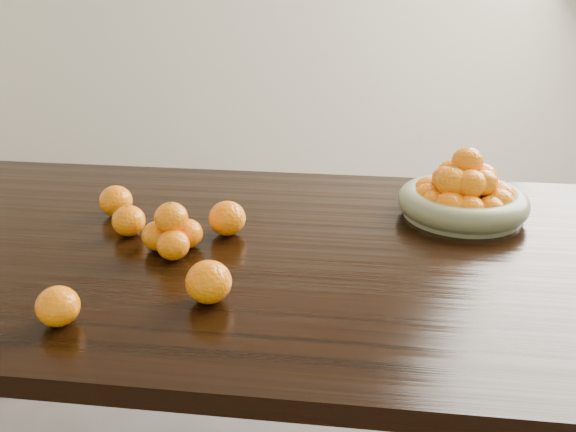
# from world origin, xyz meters

# --- Properties ---
(dining_table) EXTENTS (2.00, 1.00, 0.75)m
(dining_table) POSITION_xyz_m (0.00, 0.00, 0.66)
(dining_table) COLOR black
(dining_table) RESTS_ON ground
(fruit_bowl) EXTENTS (0.30, 0.30, 0.17)m
(fruit_bowl) POSITION_xyz_m (0.37, 0.23, 0.80)
(fruit_bowl) COLOR gray
(fruit_bowl) RESTS_ON dining_table
(orange_pyramid) EXTENTS (0.12, 0.13, 0.11)m
(orange_pyramid) POSITION_xyz_m (-0.25, -0.05, 0.79)
(orange_pyramid) COLOR orange
(orange_pyramid) RESTS_ON dining_table
(loose_orange_0) EXTENTS (0.07, 0.07, 0.07)m
(loose_orange_0) POSITION_xyz_m (-0.37, 0.02, 0.78)
(loose_orange_0) COLOR orange
(loose_orange_0) RESTS_ON dining_table
(loose_orange_1) EXTENTS (0.07, 0.07, 0.07)m
(loose_orange_1) POSITION_xyz_m (-0.35, -0.35, 0.78)
(loose_orange_1) COLOR orange
(loose_orange_1) RESTS_ON dining_table
(loose_orange_2) EXTENTS (0.08, 0.08, 0.08)m
(loose_orange_2) POSITION_xyz_m (-0.12, -0.24, 0.79)
(loose_orange_2) COLOR orange
(loose_orange_2) RESTS_ON dining_table
(loose_orange_3) EXTENTS (0.08, 0.08, 0.07)m
(loose_orange_3) POSITION_xyz_m (-0.44, 0.13, 0.79)
(loose_orange_3) COLOR orange
(loose_orange_3) RESTS_ON dining_table
(loose_orange_4) EXTENTS (0.08, 0.08, 0.08)m
(loose_orange_4) POSITION_xyz_m (-0.16, 0.05, 0.79)
(loose_orange_4) COLOR orange
(loose_orange_4) RESTS_ON dining_table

